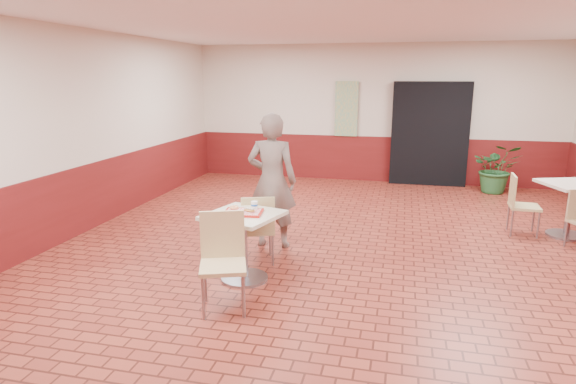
% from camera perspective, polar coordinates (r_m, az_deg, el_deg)
% --- Properties ---
extents(room_shell, '(8.01, 10.01, 3.01)m').
position_cam_1_polar(room_shell, '(5.91, 7.04, 5.67)').
color(room_shell, maroon).
rests_on(room_shell, ground).
extents(wainscot_band, '(8.00, 10.00, 1.00)m').
position_cam_1_polar(wainscot_band, '(6.12, 6.77, -3.64)').
color(wainscot_band, '#561110').
rests_on(wainscot_band, ground).
extents(corridor_doorway, '(1.60, 0.22, 2.20)m').
position_cam_1_polar(corridor_doorway, '(10.78, 16.43, 6.60)').
color(corridor_doorway, black).
rests_on(corridor_doorway, ground).
extents(promo_poster, '(0.50, 0.03, 1.20)m').
position_cam_1_polar(promo_poster, '(10.85, 6.94, 9.75)').
color(promo_poster, gray).
rests_on(promo_poster, wainscot_band).
extents(main_table, '(0.75, 0.75, 0.80)m').
position_cam_1_polar(main_table, '(5.52, -5.28, -5.14)').
color(main_table, beige).
rests_on(main_table, ground).
extents(chair_main_front, '(0.58, 0.58, 0.98)m').
position_cam_1_polar(chair_main_front, '(4.92, -7.73, -7.48)').
color(chair_main_front, '#D0B47D').
rests_on(chair_main_front, ground).
extents(chair_main_back, '(0.53, 0.53, 0.89)m').
position_cam_1_polar(chair_main_back, '(5.99, -3.61, -4.02)').
color(chair_main_back, tan).
rests_on(chair_main_back, ground).
extents(customer, '(0.69, 0.47, 1.84)m').
position_cam_1_polar(customer, '(6.51, -1.90, 1.30)').
color(customer, '#6C5C54').
rests_on(customer, ground).
extents(serving_tray, '(0.43, 0.33, 0.03)m').
position_cam_1_polar(serving_tray, '(5.44, -5.34, -2.42)').
color(serving_tray, '#B1130D').
rests_on(serving_tray, main_table).
extents(ring_donut, '(0.13, 0.13, 0.03)m').
position_cam_1_polar(ring_donut, '(5.54, -6.42, -1.82)').
color(ring_donut, '#F19758').
rests_on(ring_donut, serving_tray).
extents(long_john_donut, '(0.15, 0.10, 0.04)m').
position_cam_1_polar(long_john_donut, '(5.40, -4.60, -2.14)').
color(long_john_donut, '#C7883A').
rests_on(long_john_donut, serving_tray).
extents(paper_cup, '(0.08, 0.08, 0.09)m').
position_cam_1_polar(paper_cup, '(5.49, -4.01, -1.58)').
color(paper_cup, white).
rests_on(paper_cup, serving_tray).
extents(second_table, '(0.76, 0.76, 0.80)m').
position_cam_1_polar(second_table, '(8.11, 30.49, -0.89)').
color(second_table, beige).
rests_on(second_table, ground).
extents(chair_second_left, '(0.43, 0.43, 0.89)m').
position_cam_1_polar(chair_second_left, '(7.90, 25.75, -1.01)').
color(chair_second_left, tan).
rests_on(chair_second_left, ground).
extents(potted_plant, '(0.96, 0.84, 1.00)m').
position_cam_1_polar(potted_plant, '(10.54, 23.51, 2.58)').
color(potted_plant, '#245A2A').
rests_on(potted_plant, ground).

